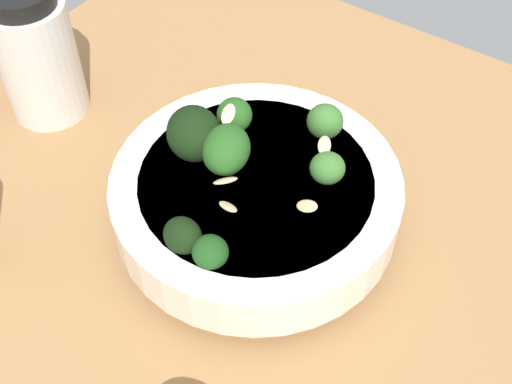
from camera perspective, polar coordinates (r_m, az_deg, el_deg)
The scene contains 3 objects.
ground_plane at distance 54.04cm, azimuth -1.00°, elevation -7.11°, with size 71.38×71.38×3.27cm, color #996D42.
bowl_of_broccoli at distance 52.26cm, azimuth -0.17°, elevation -0.12°, with size 22.38×22.38×10.56cm.
bottle_short at distance 63.98cm, azimuth -18.10°, elevation 11.02°, with size 7.12×7.12×12.80cm.
Camera 1 is at (-24.17, -17.96, 43.24)cm, focal length 47.15 mm.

